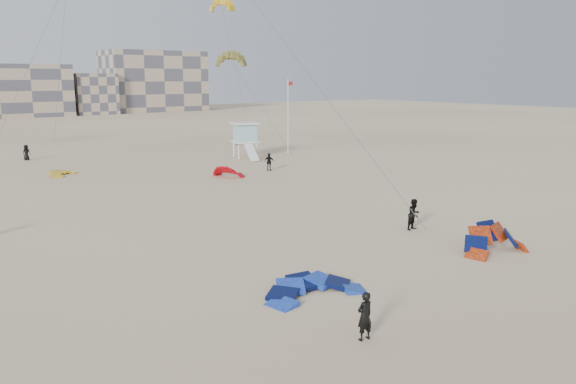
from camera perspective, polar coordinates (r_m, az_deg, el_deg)
ground at (r=21.56m, az=1.17°, el=-12.65°), size 320.00×320.00×0.00m
kite_ground_blue at (r=23.76m, az=2.61°, el=-10.31°), size 4.48×4.68×1.71m
kite_ground_orange at (r=30.88m, az=20.24°, el=-5.84°), size 4.16×4.12×3.72m
kite_ground_red_far at (r=51.45m, az=-6.09°, el=1.55°), size 4.00×3.95×2.87m
kite_ground_yellow at (r=56.05m, az=-21.85°, el=1.60°), size 4.24×4.25×1.45m
kitesurfer_main at (r=19.73m, az=7.79°, el=-12.38°), size 0.65×0.44×1.73m
kitesurfer_b at (r=33.98m, az=12.71°, el=-2.23°), size 0.98×0.81×1.86m
kitesurfer_d at (r=54.47m, az=-1.92°, el=3.07°), size 1.00×1.01×1.71m
kitesurfer_e at (r=67.92m, az=-25.04°, el=3.66°), size 0.95×0.76×1.70m
kitesurfer_f at (r=76.53m, az=-5.15°, el=5.49°), size 0.85×1.73×1.79m
kite_fly_olive at (r=63.76m, az=-5.82°, el=13.16°), size 4.76×10.39×11.12m
kite_fly_yellow at (r=78.09m, az=-6.78°, el=18.25°), size 5.65×4.51×18.17m
lifeguard_tower_near at (r=63.79m, az=-4.36°, el=5.26°), size 3.43×5.73×3.92m
flagpole at (r=66.83m, az=0.01°, el=7.85°), size 0.71×0.11×8.78m
condo_east at (r=160.12m, az=-13.46°, el=10.88°), size 26.00×14.00×16.00m
condo_fill_right at (r=150.28m, az=-19.22°, el=9.39°), size 10.00×10.00×10.00m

